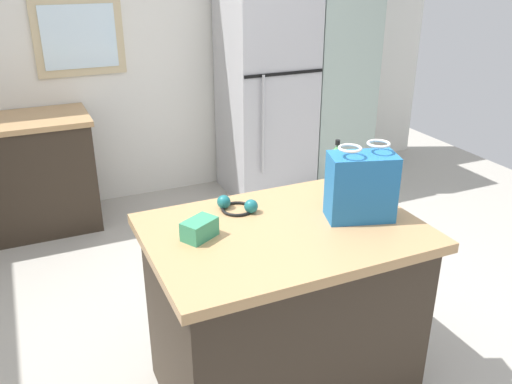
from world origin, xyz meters
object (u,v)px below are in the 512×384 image
at_px(refrigerator, 266,92).
at_px(ear_defenders, 237,206).
at_px(shopping_bag, 361,186).
at_px(kitchen_island, 282,312).
at_px(bottle, 336,168).
at_px(tall_cabinet, 332,73).
at_px(small_box, 199,229).

xyz_separation_m(refrigerator, ear_defenders, (-1.11, -2.05, 0.01)).
xyz_separation_m(refrigerator, shopping_bag, (-0.65, -2.35, 0.14)).
distance_m(kitchen_island, bottle, 0.75).
relative_size(kitchen_island, tall_cabinet, 0.58).
distance_m(tall_cabinet, ear_defenders, 2.72).
bearing_deg(refrigerator, ear_defenders, -118.46).
distance_m(shopping_bag, small_box, 0.73).
height_order(kitchen_island, refrigerator, refrigerator).
distance_m(tall_cabinet, shopping_bag, 2.69).
distance_m(kitchen_island, shopping_bag, 0.69).
relative_size(refrigerator, bottle, 6.83).
xyz_separation_m(refrigerator, bottle, (-0.58, -2.04, 0.11)).
bearing_deg(tall_cabinet, refrigerator, -179.98).
height_order(tall_cabinet, bottle, tall_cabinet).
height_order(shopping_bag, bottle, shopping_bag).
relative_size(refrigerator, tall_cabinet, 0.90).
distance_m(kitchen_island, ear_defenders, 0.54).
bearing_deg(kitchen_island, small_box, 169.83).
bearing_deg(small_box, kitchen_island, -10.17).
relative_size(shopping_bag, small_box, 2.38).
distance_m(refrigerator, ear_defenders, 2.34).
bearing_deg(ear_defenders, refrigerator, 61.54).
height_order(kitchen_island, tall_cabinet, tall_cabinet).
distance_m(small_box, bottle, 0.81).
height_order(refrigerator, small_box, refrigerator).
relative_size(tall_cabinet, shopping_bag, 5.86).
bearing_deg(tall_cabinet, shopping_bag, -119.05).
bearing_deg(kitchen_island, ear_defenders, 115.64).
bearing_deg(ear_defenders, kitchen_island, -64.36).
bearing_deg(shopping_bag, bottle, 77.77).
relative_size(refrigerator, small_box, 12.49).
bearing_deg(kitchen_island, tall_cabinet, 54.29).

